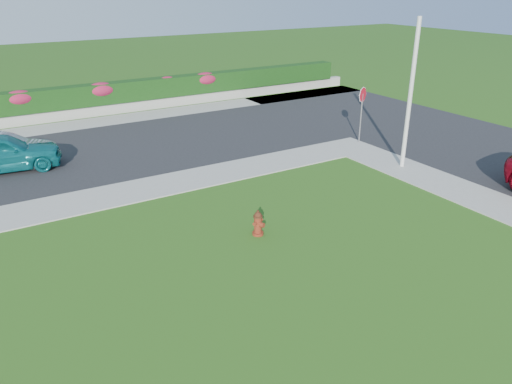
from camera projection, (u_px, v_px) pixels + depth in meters
ground at (375, 294)px, 11.76m from camera, size 120.00×120.00×0.00m
street_far at (43, 161)px, 20.39m from camera, size 26.00×8.00×0.04m
sidewalk_far at (38, 211)px, 15.97m from camera, size 24.00×2.00×0.04m
curb_corner at (348, 147)px, 22.19m from camera, size 2.00×2.00×0.04m
sidewalk_beyond at (106, 121)px, 26.24m from camera, size 34.00×2.00×0.04m
retaining_wall at (98, 110)px, 27.31m from camera, size 34.00×0.40×0.60m
hedge at (95, 94)px, 27.06m from camera, size 32.00×0.90×1.10m
fire_hydrant at (258, 223)px, 14.38m from camera, size 0.40×0.38×0.77m
sedan_teal at (1, 153)px, 19.03m from camera, size 4.49×2.27×1.47m
sedan_silver at (3, 151)px, 19.50m from camera, size 4.13×2.61×1.29m
utility_pole at (410, 96)px, 18.72m from camera, size 0.16×0.16×5.68m
stop_sign at (362, 102)px, 22.06m from camera, size 0.65×0.28×2.55m
flower_clump_c at (19, 98)px, 25.07m from camera, size 1.51×0.97×0.75m
flower_clump_d at (101, 90)px, 27.03m from camera, size 1.56×1.01×0.78m
flower_clump_e at (167, 81)px, 28.84m from camera, size 1.08×0.70×0.54m
flower_clump_f at (205, 79)px, 30.03m from camera, size 1.53×0.98×0.77m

